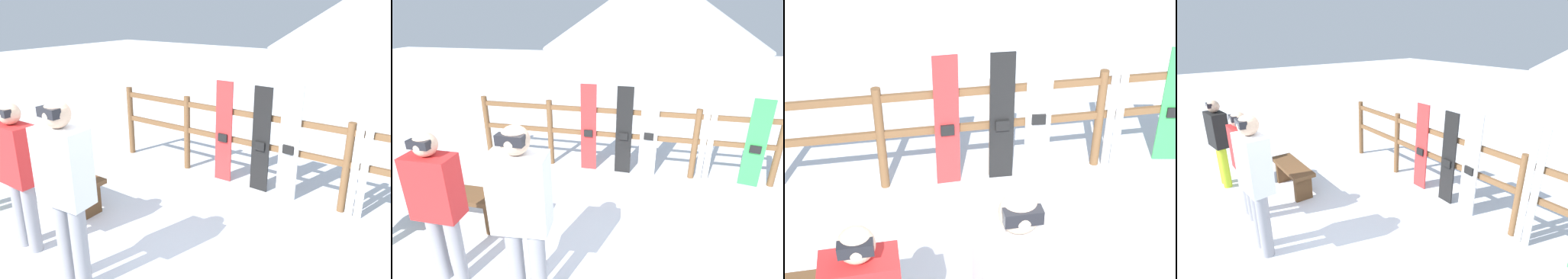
% 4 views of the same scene
% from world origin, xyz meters
% --- Properties ---
extents(fence, '(5.01, 0.10, 1.20)m').
position_xyz_m(fence, '(-0.00, 2.14, 0.71)').
color(fence, brown).
rests_on(fence, ground).
extents(snowboard_red, '(0.27, 0.06, 1.52)m').
position_xyz_m(snowboard_red, '(-0.52, 2.08, 0.76)').
color(snowboard_red, red).
rests_on(snowboard_red, ground).
extents(snowboard_black_stripe, '(0.27, 0.06, 1.51)m').
position_xyz_m(snowboard_black_stripe, '(0.08, 2.08, 0.75)').
color(snowboard_black_stripe, black).
rests_on(snowboard_black_stripe, ground).
extents(snowboard_white, '(0.28, 0.08, 1.59)m').
position_xyz_m(snowboard_white, '(0.49, 2.08, 0.79)').
color(snowboard_white, white).
rests_on(snowboard_white, ground).
extents(ski_pair_white, '(0.19, 0.02, 1.63)m').
position_xyz_m(ski_pair_white, '(1.39, 2.09, 0.82)').
color(ski_pair_white, white).
rests_on(ski_pair_white, ground).
extents(snowboard_green, '(0.29, 0.10, 1.42)m').
position_xyz_m(snowboard_green, '(2.10, 2.08, 0.71)').
color(snowboard_green, green).
rests_on(snowboard_green, ground).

